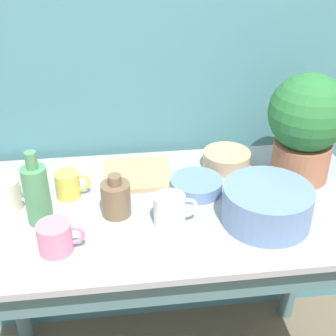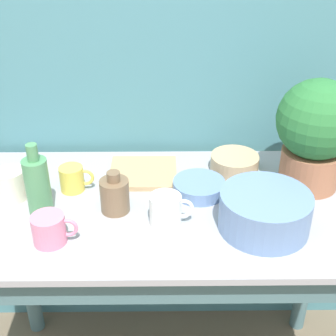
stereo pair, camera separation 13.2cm
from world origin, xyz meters
name	(u,v)px [view 2 (the right image)]	position (x,y,z in m)	size (l,w,h in m)	color
wall_back	(167,45)	(0.00, 0.69, 1.20)	(6.00, 0.05, 2.40)	teal
counter_table	(168,255)	(0.00, 0.30, 0.66)	(1.23, 0.64, 0.83)	slate
potted_plant	(316,131)	(0.44, 0.42, 1.02)	(0.24, 0.24, 0.34)	#A36647
bowl_wash_large	(265,212)	(0.26, 0.20, 0.89)	(0.25, 0.25, 0.11)	#6684B2
bottle_tall	(38,185)	(-0.36, 0.28, 0.93)	(0.07, 0.07, 0.22)	#4C8C59
bottle_short	(115,195)	(-0.15, 0.29, 0.89)	(0.08, 0.08, 0.13)	brown
mug_cream	(12,184)	(-0.46, 0.35, 0.88)	(0.13, 0.09, 0.09)	beige
mug_white	(166,210)	(-0.01, 0.22, 0.88)	(0.12, 0.09, 0.09)	white
mug_yellow	(73,179)	(-0.29, 0.40, 0.87)	(0.11, 0.07, 0.08)	#E5CC4C
mug_pink	(50,229)	(-0.31, 0.15, 0.88)	(0.12, 0.09, 0.08)	pink
bowl_small_blue	(199,187)	(0.09, 0.37, 0.85)	(0.16, 0.16, 0.04)	#6684B2
bowl_small_tan	(234,163)	(0.22, 0.51, 0.86)	(0.16, 0.16, 0.06)	tan
tray_board	(143,173)	(-0.08, 0.48, 0.84)	(0.22, 0.20, 0.02)	tan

